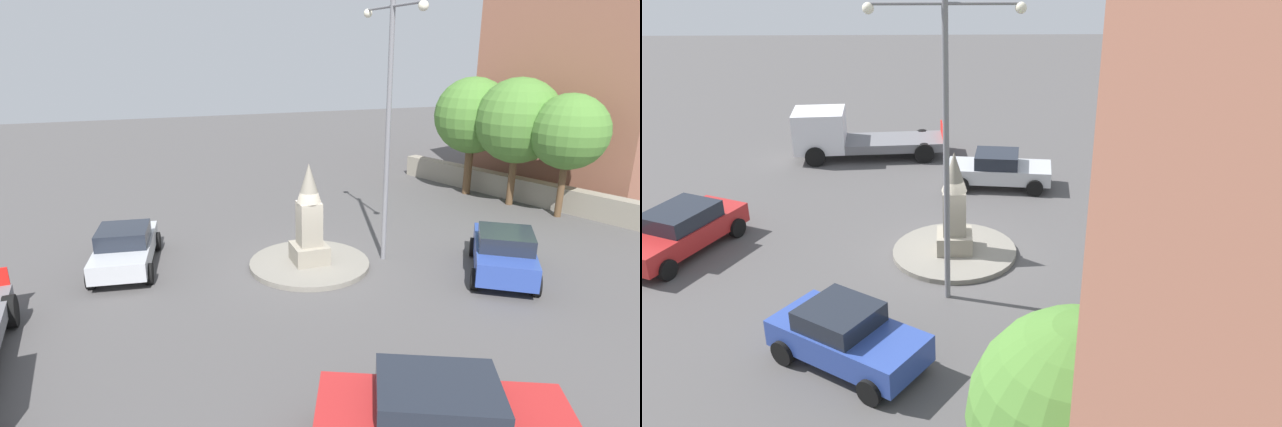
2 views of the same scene
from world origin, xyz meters
The scene contains 12 objects.
ground_plane centered at (0.00, 0.00, 0.00)m, with size 80.00×80.00×0.00m, color #4F4C4C.
traffic_island centered at (0.00, 0.00, 0.08)m, with size 3.91×3.91×0.16m, color gray.
monument centered at (0.00, 0.00, 1.59)m, with size 1.10×1.10×3.26m.
streetlamp centered at (-0.22, -2.55, 5.11)m, with size 3.86×0.28×8.49m.
car_red_approaching centered at (-8.64, 0.38, 0.76)m, with size 3.40×4.72×1.46m.
car_blue_passing centered at (-2.62, -5.51, 0.77)m, with size 4.13×3.54×1.51m.
car_silver_parked_left centered at (1.77, 5.64, 0.71)m, with size 4.20×2.29×1.39m.
stone_boundary_wall centered at (4.14, -11.64, 0.52)m, with size 13.52×0.70×1.04m, color gray.
corner_building centered at (6.07, -17.07, 4.95)m, with size 8.06×8.52×9.89m, color #935B47.
tree_near_wall centered at (3.73, -10.73, 3.77)m, with size 3.70×3.70×5.63m.
tree_mid_cluster centered at (1.57, -11.49, 3.57)m, with size 3.07×3.07×5.12m.
tree_far_corner centered at (5.95, -9.94, 3.76)m, with size 3.54×3.54×5.55m.
Camera 1 is at (-15.08, 4.80, 6.87)m, focal length 29.42 mm.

